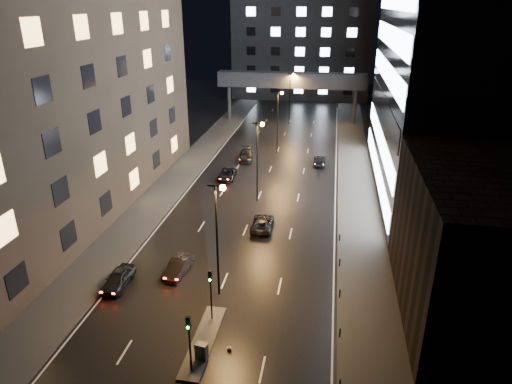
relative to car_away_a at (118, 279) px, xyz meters
The scene contains 24 objects.
ground 33.56m from the car_away_a, 74.44° to the left, with size 160.00×160.00×0.00m, color black.
sidewalk_left 27.55m from the car_away_a, 97.30° to the left, with size 5.00×110.00×0.15m, color #383533.
sidewalk_right 34.77m from the car_away_a, 51.80° to the left, with size 5.00×110.00×0.15m, color #383533.
building_left 28.63m from the car_away_a, 129.59° to the left, with size 15.00×48.00×40.00m, color #2D2319.
building_right_low 29.50m from the car_away_a, ahead, with size 10.00×18.00×12.00m, color black.
building_right_glass 49.31m from the car_away_a, 39.80° to the left, with size 20.00×36.00×45.00m, color black.
building_far 91.53m from the car_away_a, 84.31° to the left, with size 34.00×14.00×25.00m, color #333335.
skybridge 63.43m from the car_away_a, 81.78° to the left, with size 30.00×3.00×10.00m.
median_island 10.92m from the car_away_a, 31.40° to the right, with size 1.60×8.00×0.15m, color #383533.
traffic_signal_near 10.11m from the car_away_a, 18.90° to the right, with size 0.28×0.34×4.40m.
traffic_signal_far 12.94m from the car_away_a, 43.04° to the right, with size 0.28×0.34×4.40m.
bollard_row 19.24m from the car_away_a, ahead, with size 0.12×25.12×0.90m.
streetlight_near 10.82m from the car_away_a, ahead, with size 1.45×0.50×10.15m.
streetlight_mid_a 23.02m from the car_away_a, 65.74° to the left, with size 1.45×0.50×10.15m.
streetlight_mid_b 41.75m from the car_away_a, 77.20° to the left, with size 1.45×0.50×10.15m.
streetlight_far 61.29m from the car_away_a, 81.36° to the left, with size 1.45×0.50×10.15m.
car_away_a is the anchor object (origin of this frame).
car_away_b 5.37m from the car_away_a, 32.46° to the left, with size 1.50×4.29×1.41m, color black.
car_away_c 27.60m from the car_away_a, 82.59° to the left, with size 2.16×4.69×1.30m, color black.
car_away_d 36.29m from the car_away_a, 82.66° to the left, with size 2.13×5.23×1.52m, color black.
car_toward_a 16.93m from the car_away_a, 50.43° to the left, with size 2.22×4.81×1.34m, color black.
car_toward_b 39.29m from the car_away_a, 65.67° to the left, with size 1.87×4.59×1.33m, color black.
utility_cabinet 12.27m from the car_away_a, 37.75° to the right, with size 0.81×0.54×1.29m, color #4C4C4E.
cone_a 13.02m from the car_away_a, 28.96° to the right, with size 0.36×0.36×0.46m, color #F2310C.
Camera 1 is at (8.57, -23.76, 23.21)m, focal length 32.00 mm.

